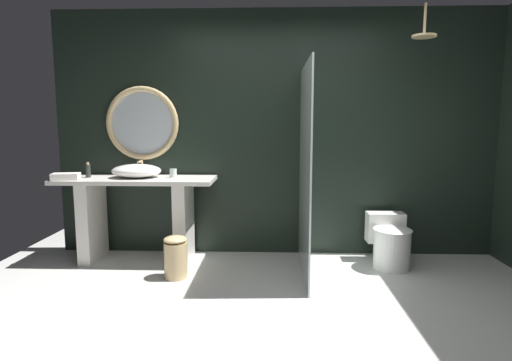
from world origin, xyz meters
The scene contains 12 objects.
ground_plane centered at (0.00, 0.00, 0.00)m, with size 5.76×5.76×0.00m, color silver.
back_wall_panel centered at (0.00, 1.90, 1.30)m, with size 4.80×0.10×2.60m, color black.
vanity_counter centered at (-1.46, 1.54, 0.53)m, with size 1.59×0.58×0.87m.
vessel_sink centered at (-1.46, 1.56, 0.94)m, with size 0.50×0.41×0.16m.
tumbler_cup centered at (-1.08, 1.57, 0.91)m, with size 0.07×0.07×0.09m, color silver.
soap_dispenser centered at (-1.96, 1.55, 0.94)m, with size 0.05×0.05×0.16m.
round_wall_mirror centered at (-1.46, 1.81, 1.42)m, with size 0.78×0.06×0.78m.
shower_glass_panel centered at (0.23, 1.24, 0.98)m, with size 0.02×1.23×1.96m, color silver.
rain_shower_head centered at (1.31, 1.36, 2.23)m, with size 0.22×0.22×0.30m.
toilet centered at (1.11, 1.46, 0.25)m, with size 0.38×0.57×0.50m.
waste_bin centered at (-0.96, 1.04, 0.20)m, with size 0.22×0.22×0.40m.
folded_hand_towel centered at (-2.09, 1.35, 0.90)m, with size 0.25×0.15×0.07m, color silver.
Camera 1 is at (-0.08, -2.69, 1.43)m, focal length 29.66 mm.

